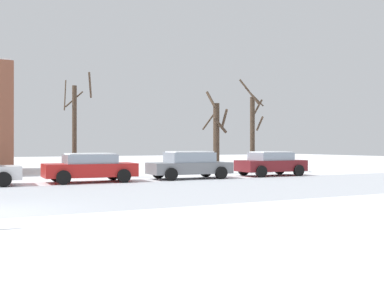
# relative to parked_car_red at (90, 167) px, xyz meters

# --- Properties ---
(parked_car_red) EXTENTS (4.28, 2.20, 1.37)m
(parked_car_red) POSITION_rel_parked_car_red_xyz_m (0.00, 0.00, 0.00)
(parked_car_red) COLOR red
(parked_car_red) RESTS_ON ground
(parked_car_gray) EXTENTS (4.33, 2.09, 1.43)m
(parked_car_gray) POSITION_rel_parked_car_red_xyz_m (5.21, -0.06, 0.02)
(parked_car_gray) COLOR slate
(parked_car_gray) RESTS_ON ground
(parked_car_maroon) EXTENTS (3.90, 2.15, 1.39)m
(parked_car_maroon) POSITION_rel_parked_car_red_xyz_m (10.42, -0.01, 0.00)
(parked_car_maroon) COLOR maroon
(parked_car_maroon) RESTS_ON ground
(tree_far_mid) EXTENTS (1.68, 1.56, 5.98)m
(tree_far_mid) POSITION_rel_parked_car_red_xyz_m (11.52, 3.43, 2.02)
(tree_far_mid) COLOR #423326
(tree_far_mid) RESTS_ON ground
(tree_far_left) EXTENTS (1.55, 1.54, 5.09)m
(tree_far_left) POSITION_rel_parked_car_red_xyz_m (8.73, 3.27, 1.68)
(tree_far_left) COLOR #423326
(tree_far_left) RESTS_ON ground
(tree_far_right) EXTENTS (1.71, 1.69, 5.53)m
(tree_far_right) POSITION_rel_parked_car_red_xyz_m (0.01, 3.09, 2.00)
(tree_far_right) COLOR #423326
(tree_far_right) RESTS_ON ground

